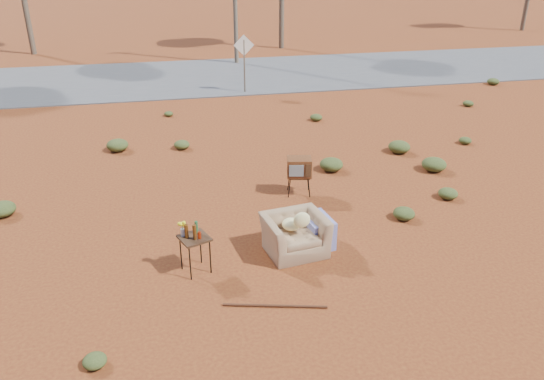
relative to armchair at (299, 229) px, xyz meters
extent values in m
plane|color=brown|center=(-0.62, -0.34, -0.45)|extent=(140.00, 140.00, 0.00)
cube|color=#565659|center=(-0.62, 14.66, -0.43)|extent=(140.00, 7.00, 0.04)
imported|color=#937150|center=(-0.09, -0.03, 0.03)|extent=(1.21, 0.89, 0.97)
ellipsoid|color=#F5E896|center=(-0.15, 0.01, 0.11)|extent=(0.35, 0.35, 0.21)
ellipsoid|color=#F5E896|center=(-0.01, -0.21, 0.30)|extent=(0.31, 0.16, 0.31)
cube|color=navy|center=(0.40, 0.15, -0.17)|extent=(0.57, 0.79, 0.57)
cube|color=black|center=(0.62, 2.40, -0.01)|extent=(0.55, 0.46, 0.03)
cylinder|color=black|center=(0.37, 2.28, -0.23)|extent=(0.03, 0.03, 0.44)
cylinder|color=black|center=(0.81, 2.19, -0.23)|extent=(0.03, 0.03, 0.44)
cylinder|color=black|center=(0.44, 2.62, -0.23)|extent=(0.03, 0.03, 0.44)
cylinder|color=black|center=(0.87, 2.53, -0.23)|extent=(0.03, 0.03, 0.44)
cube|color=brown|center=(0.62, 2.40, 0.21)|extent=(0.62, 0.52, 0.42)
cube|color=slate|center=(0.50, 2.20, 0.21)|extent=(0.32, 0.08, 0.27)
cube|color=#472D19|center=(0.76, 2.15, 0.21)|extent=(0.13, 0.04, 0.30)
cube|color=#3C2516|center=(-1.96, -0.31, 0.22)|extent=(0.62, 0.62, 0.04)
cylinder|color=black|center=(-2.07, -0.56, -0.12)|extent=(0.02, 0.02, 0.67)
cylinder|color=black|center=(-1.71, -0.42, -0.12)|extent=(0.02, 0.02, 0.67)
cylinder|color=black|center=(-2.20, -0.20, -0.12)|extent=(0.02, 0.02, 0.67)
cylinder|color=black|center=(-1.84, -0.06, -0.12)|extent=(0.02, 0.02, 0.67)
cylinder|color=#4D280C|center=(-2.08, -0.31, 0.36)|extent=(0.07, 0.07, 0.25)
cylinder|color=#4D280C|center=(-1.95, -0.39, 0.37)|extent=(0.06, 0.06, 0.27)
cylinder|color=#23532B|center=(-1.90, -0.19, 0.35)|extent=(0.06, 0.06, 0.23)
cylinder|color=#AE2B0D|center=(-1.87, -0.38, 0.30)|extent=(0.06, 0.06, 0.12)
cylinder|color=silver|center=(-2.14, -0.23, 0.30)|extent=(0.08, 0.08, 0.13)
ellipsoid|color=yellow|center=(-2.14, -0.23, 0.46)|extent=(0.15, 0.15, 0.11)
cylinder|color=#502415|center=(-0.81, -1.60, -0.43)|extent=(1.63, 0.45, 0.04)
cylinder|color=brown|center=(0.88, 11.66, 0.55)|extent=(0.06, 0.06, 2.00)
cube|color=silver|center=(0.88, 11.66, 1.35)|extent=(0.78, 0.04, 0.78)
ellipsoid|color=#465123|center=(-5.82, 2.66, -0.30)|extent=(0.56, 0.56, 0.31)
ellipsoid|color=#465123|center=(3.88, 1.46, -0.33)|extent=(0.44, 0.44, 0.24)
ellipsoid|color=#465123|center=(-3.62, 6.16, -0.29)|extent=(0.60, 0.60, 0.33)
ellipsoid|color=#465123|center=(6.18, 4.66, -0.36)|extent=(0.36, 0.36, 0.20)
ellipsoid|color=#465123|center=(2.58, 7.66, -0.34)|extent=(0.40, 0.40, 0.22)
ellipsoid|color=#465123|center=(-2.12, 9.16, -0.37)|extent=(0.30, 0.30, 0.17)
camera|label=1|loc=(-2.28, -8.32, 4.84)|focal=35.00mm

